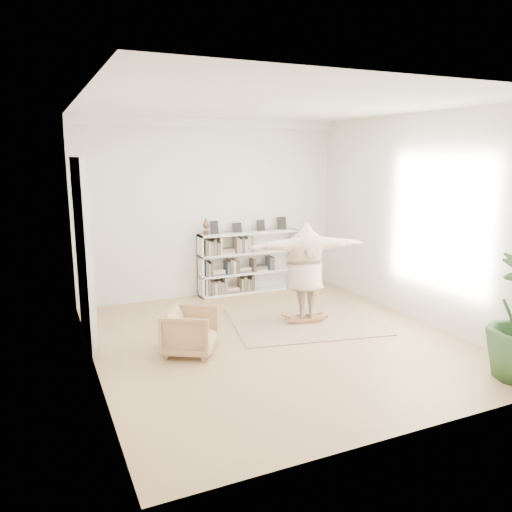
{
  "coord_description": "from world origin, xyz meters",
  "views": [
    {
      "loc": [
        -3.38,
        -6.71,
        2.89
      ],
      "look_at": [
        -0.17,
        0.4,
        1.31
      ],
      "focal_mm": 35.0,
      "sensor_mm": 36.0,
      "label": 1
    }
  ],
  "objects_px": {
    "bookshelf": "(249,263)",
    "rocker_board": "(304,318)",
    "armchair": "(190,331)",
    "person": "(305,268)"
  },
  "relations": [
    {
      "from": "bookshelf",
      "to": "person",
      "type": "relative_size",
      "value": 1.07
    },
    {
      "from": "bookshelf",
      "to": "person",
      "type": "distance_m",
      "value": 2.27
    },
    {
      "from": "bookshelf",
      "to": "armchair",
      "type": "relative_size",
      "value": 2.99
    },
    {
      "from": "armchair",
      "to": "person",
      "type": "height_order",
      "value": "person"
    },
    {
      "from": "rocker_board",
      "to": "armchair",
      "type": "bearing_deg",
      "value": -155.76
    },
    {
      "from": "bookshelf",
      "to": "armchair",
      "type": "xyz_separation_m",
      "value": [
        -2.14,
        -2.77,
        -0.3
      ]
    },
    {
      "from": "armchair",
      "to": "person",
      "type": "xyz_separation_m",
      "value": [
        2.24,
        0.53,
        0.63
      ]
    },
    {
      "from": "armchair",
      "to": "person",
      "type": "distance_m",
      "value": 2.38
    },
    {
      "from": "bookshelf",
      "to": "rocker_board",
      "type": "xyz_separation_m",
      "value": [
        0.1,
        -2.24,
        -0.56
      ]
    },
    {
      "from": "armchair",
      "to": "rocker_board",
      "type": "distance_m",
      "value": 2.31
    }
  ]
}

